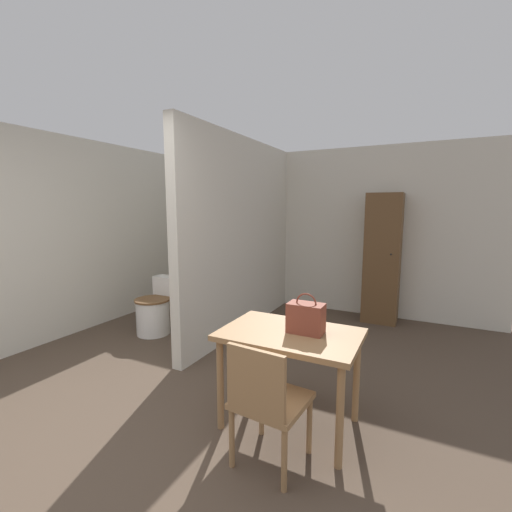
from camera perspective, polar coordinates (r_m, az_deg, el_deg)
The scene contains 9 objects.
ground_plane at distance 2.65m, azimuth -26.72°, elevation -30.55°, with size 16.00×16.00×0.00m, color #4C3D30.
wall_back at distance 5.64m, azimuth 8.72°, elevation 4.25°, with size 5.57×0.12×2.50m.
wall_left at distance 5.22m, azimuth -24.91°, elevation 3.28°, with size 0.12×5.12×2.50m.
partition_wall at distance 4.49m, azimuth -2.28°, elevation 3.36°, with size 0.12×2.75×2.50m.
dining_table at distance 2.59m, azimuth 5.70°, elevation -14.44°, with size 0.99×0.66×0.73m.
wooden_chair at distance 2.28m, azimuth 1.76°, elevation -22.76°, with size 0.46×0.46×0.82m.
toilet at distance 4.68m, azimuth -16.43°, elevation -8.78°, with size 0.44×0.59×0.71m.
handbag at distance 2.52m, azimuth 8.32°, elevation -10.13°, with size 0.26×0.15×0.29m.
wooden_cabinet at distance 5.14m, azimuth 20.32°, elevation -0.37°, with size 0.47×0.44×1.82m.
Camera 1 is at (1.74, -1.17, 1.62)m, focal length 24.00 mm.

